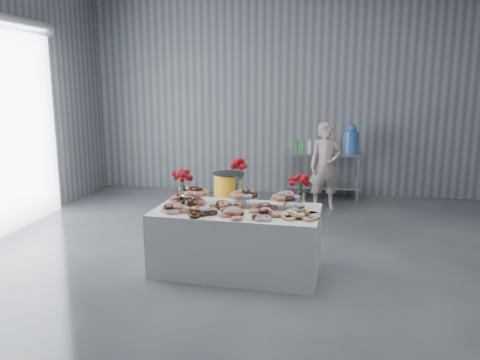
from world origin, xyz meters
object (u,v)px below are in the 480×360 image
object	(u,v)px
prep_table	(323,167)
water_jug	(351,140)
trash_barrel	(229,193)
display_table	(237,240)
person	(325,166)

from	to	relation	value
prep_table	water_jug	world-z (taller)	water_jug
prep_table	water_jug	distance (m)	0.73
trash_barrel	display_table	bearing A→B (deg)	-76.55
display_table	water_jug	size ratio (longest dim) A/B	3.43
person	water_jug	bearing A→B (deg)	47.55
trash_barrel	water_jug	bearing A→B (deg)	32.25
display_table	prep_table	distance (m)	3.94
water_jug	person	world-z (taller)	person
prep_table	person	distance (m)	0.78
prep_table	trash_barrel	size ratio (longest dim) A/B	2.16
person	prep_table	bearing A→B (deg)	81.41
person	trash_barrel	distance (m)	1.76
display_table	person	world-z (taller)	person
prep_table	water_jug	xyz separation A→B (m)	(0.50, -0.00, 0.53)
water_jug	trash_barrel	size ratio (longest dim) A/B	0.80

